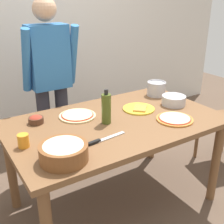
% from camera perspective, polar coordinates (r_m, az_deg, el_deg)
% --- Properties ---
extents(ground, '(8.00, 8.00, 0.00)m').
position_cam_1_polar(ground, '(2.56, 0.63, -17.38)').
color(ground, brown).
extents(wall_back, '(5.60, 0.10, 2.60)m').
position_cam_1_polar(wall_back, '(3.42, -14.66, 16.23)').
color(wall_back, silver).
rests_on(wall_back, ground).
extents(dining_table, '(1.60, 0.96, 0.76)m').
position_cam_1_polar(dining_table, '(2.18, 0.71, -3.84)').
color(dining_table, brown).
rests_on(dining_table, ground).
extents(person_cook, '(0.49, 0.25, 1.62)m').
position_cam_1_polar(person_cook, '(2.64, -12.15, 6.68)').
color(person_cook, '#2D2D38').
rests_on(person_cook, ground).
extents(pizza_raw_on_board, '(0.28, 0.28, 0.02)m').
position_cam_1_polar(pizza_raw_on_board, '(2.22, -6.89, -0.69)').
color(pizza_raw_on_board, beige).
rests_on(pizza_raw_on_board, dining_table).
extents(pizza_cooked_on_tray, '(0.28, 0.28, 0.02)m').
position_cam_1_polar(pizza_cooked_on_tray, '(2.20, 12.36, -1.34)').
color(pizza_cooked_on_tray, '#C67A33').
rests_on(pizza_cooked_on_tray, dining_table).
extents(plate_with_slice, '(0.26, 0.26, 0.02)m').
position_cam_1_polar(plate_with_slice, '(2.35, 5.38, 0.67)').
color(plate_with_slice, gold).
rests_on(plate_with_slice, dining_table).
extents(popcorn_bowl, '(0.28, 0.28, 0.11)m').
position_cam_1_polar(popcorn_bowl, '(1.65, -9.61, -7.62)').
color(popcorn_bowl, brown).
rests_on(popcorn_bowl, dining_table).
extents(mixing_bowl_steel, '(0.20, 0.20, 0.08)m').
position_cam_1_polar(mixing_bowl_steel, '(2.49, 12.17, 2.29)').
color(mixing_bowl_steel, '#B7B7BC').
rests_on(mixing_bowl_steel, dining_table).
extents(small_sauce_bowl, '(0.11, 0.11, 0.06)m').
position_cam_1_polar(small_sauce_bowl, '(2.16, -14.88, -1.45)').
color(small_sauce_bowl, '#4C2D1E').
rests_on(small_sauce_bowl, dining_table).
extents(olive_oil_bottle, '(0.07, 0.07, 0.26)m').
position_cam_1_polar(olive_oil_bottle, '(2.06, -1.09, 0.67)').
color(olive_oil_bottle, '#47561E').
rests_on(olive_oil_bottle, dining_table).
extents(steel_pot, '(0.17, 0.17, 0.13)m').
position_cam_1_polar(steel_pot, '(2.68, 8.81, 4.65)').
color(steel_pot, '#B7B7BC').
rests_on(steel_pot, dining_table).
extents(cup_orange, '(0.07, 0.07, 0.08)m').
position_cam_1_polar(cup_orange, '(1.85, -17.22, -5.48)').
color(cup_orange, orange).
rests_on(cup_orange, dining_table).
extents(chef_knife, '(0.29, 0.06, 0.02)m').
position_cam_1_polar(chef_knife, '(1.86, -1.95, -5.52)').
color(chef_knife, silver).
rests_on(chef_knife, dining_table).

